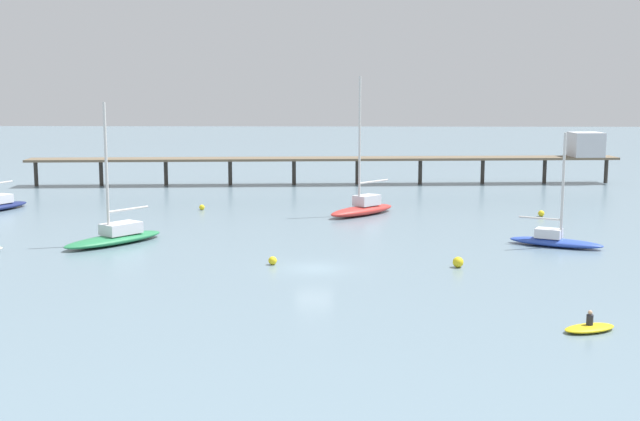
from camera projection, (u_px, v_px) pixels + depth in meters
The scene contains 10 objects.
ground_plane at pixel (314, 269), 58.78m from camera, with size 400.00×400.00×0.00m, color slate.
pier at pixel (413, 155), 107.94m from camera, with size 75.80×9.24×6.64m.
sailboat_green at pixel (115, 235), 67.83m from camera, with size 7.82×8.92×11.46m.
sailboat_red at pixel (363, 207), 82.80m from camera, with size 7.63×7.99×13.62m.
sailboat_blue at pixel (555, 239), 66.71m from camera, with size 7.47×5.06×9.10m.
dinghy_yellow at pixel (589, 328), 43.82m from camera, with size 3.29×2.40×1.14m.
mooring_buoy_inner at pixel (273, 261), 59.96m from camera, with size 0.62×0.62×0.62m, color yellow.
mooring_buoy_outer at pixel (202, 207), 86.10m from camera, with size 0.57×0.57×0.57m, color yellow.
mooring_buoy_far at pixel (541, 213), 81.87m from camera, with size 0.60×0.60×0.60m, color yellow.
mooring_buoy_mid at pixel (458, 262), 59.08m from camera, with size 0.77×0.77×0.77m, color yellow.
Camera 1 is at (1.71, -57.48, 12.85)m, focal length 46.92 mm.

